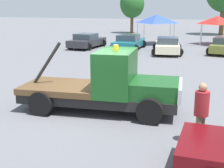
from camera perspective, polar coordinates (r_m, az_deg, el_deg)
ground_plane at (r=11.69m, az=-2.34°, el=-4.81°), size 160.00×160.00×0.00m
tow_truck at (r=11.33m, az=-0.62°, el=-0.36°), size 5.97×2.58×2.51m
person_near_truck at (r=8.91m, az=16.03°, el=-4.53°), size 0.40×0.40×1.78m
parked_car_charcoal at (r=28.84m, az=-4.64°, el=7.85°), size 2.75×4.57×1.34m
parked_car_teal at (r=27.74m, az=3.09°, el=7.63°), size 2.53×4.77×1.34m
parked_car_cream at (r=25.78m, az=10.08°, el=6.93°), size 2.86×4.82×1.34m
parked_car_olive at (r=26.84m, az=19.85°, el=6.59°), size 2.78×4.48×1.34m
canopy_tent_blue at (r=31.78m, az=8.19°, el=11.71°), size 3.22×3.22×2.93m
canopy_tent_red at (r=32.81m, az=18.73°, el=11.01°), size 2.97×2.97×2.81m
tree_center at (r=44.41m, az=3.71°, el=14.42°), size 3.35×3.35×5.98m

